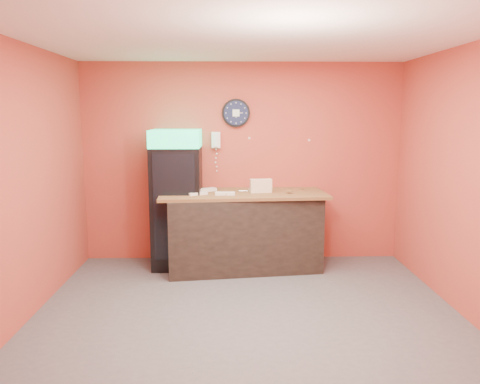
{
  "coord_description": "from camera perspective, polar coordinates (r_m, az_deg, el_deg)",
  "views": [
    {
      "loc": [
        -0.19,
        -4.64,
        2.08
      ],
      "look_at": [
        -0.06,
        0.6,
        1.21
      ],
      "focal_mm": 35.0,
      "sensor_mm": 36.0,
      "label": 1
    }
  ],
  "objects": [
    {
      "name": "floor",
      "position": [
        5.09,
        0.92,
        -14.7
      ],
      "size": [
        4.5,
        4.5,
        0.0
      ],
      "primitive_type": "plane",
      "color": "#47474C",
      "rests_on": "ground"
    },
    {
      "name": "back_wall",
      "position": [
        6.68,
        0.28,
        3.59
      ],
      "size": [
        4.5,
        0.02,
        2.8
      ],
      "primitive_type": "cube",
      "color": "#B34532",
      "rests_on": "floor"
    },
    {
      "name": "left_wall",
      "position": [
        5.12,
        -25.07,
        0.9
      ],
      "size": [
        0.02,
        4.0,
        2.8
      ],
      "primitive_type": "cube",
      "color": "#B34532",
      "rests_on": "floor"
    },
    {
      "name": "right_wall",
      "position": [
        5.29,
        26.14,
        1.06
      ],
      "size": [
        0.02,
        4.0,
        2.8
      ],
      "primitive_type": "cube",
      "color": "#B34532",
      "rests_on": "floor"
    },
    {
      "name": "ceiling",
      "position": [
        4.7,
        1.02,
        18.23
      ],
      "size": [
        4.5,
        4.0,
        0.02
      ],
      "primitive_type": "cube",
      "color": "white",
      "rests_on": "back_wall"
    },
    {
      "name": "beverage_cooler",
      "position": [
        6.39,
        -7.71,
        -1.11
      ],
      "size": [
        0.66,
        0.67,
        1.88
      ],
      "rotation": [
        0.0,
        0.0,
        0.0
      ],
      "color": "black",
      "rests_on": "floor"
    },
    {
      "name": "prep_counter",
      "position": [
        6.39,
        0.35,
        -4.84
      ],
      "size": [
        2.11,
        1.13,
        1.01
      ],
      "primitive_type": "cube",
      "rotation": [
        0.0,
        0.0,
        0.12
      ],
      "color": "black",
      "rests_on": "floor"
    },
    {
      "name": "wall_clock",
      "position": [
        6.61,
        -0.49,
        9.61
      ],
      "size": [
        0.39,
        0.06,
        0.39
      ],
      "color": "black",
      "rests_on": "back_wall"
    },
    {
      "name": "wall_phone",
      "position": [
        6.6,
        -2.95,
        6.35
      ],
      "size": [
        0.12,
        0.11,
        0.22
      ],
      "color": "white",
      "rests_on": "back_wall"
    },
    {
      "name": "butcher_paper",
      "position": [
        6.28,
        0.36,
        -0.22
      ],
      "size": [
        2.27,
        1.08,
        0.04
      ],
      "primitive_type": "cube",
      "rotation": [
        0.0,
        0.0,
        0.07
      ],
      "color": "brown",
      "rests_on": "prep_counter"
    },
    {
      "name": "sub_roll_stack",
      "position": [
        6.26,
        2.56,
        0.76
      ],
      "size": [
        0.3,
        0.14,
        0.18
      ],
      "rotation": [
        0.0,
        0.0,
        0.15
      ],
      "color": "#F6E0BF",
      "rests_on": "butcher_paper"
    },
    {
      "name": "wrapped_sandwich_left",
      "position": [
        6.11,
        -5.21,
        -0.17
      ],
      "size": [
        0.27,
        0.2,
        0.04
      ],
      "primitive_type": "cube",
      "rotation": [
        0.0,
        0.0,
        0.47
      ],
      "color": "silver",
      "rests_on": "butcher_paper"
    },
    {
      "name": "wrapped_sandwich_mid",
      "position": [
        6.08,
        -1.83,
        -0.19
      ],
      "size": [
        0.26,
        0.11,
        0.04
      ],
      "primitive_type": "cube",
      "rotation": [
        0.0,
        0.0,
        -0.04
      ],
      "color": "silver",
      "rests_on": "butcher_paper"
    },
    {
      "name": "wrapped_sandwich_right",
      "position": [
        6.38,
        -4.16,
        0.26
      ],
      "size": [
        0.29,
        0.24,
        0.04
      ],
      "primitive_type": "cube",
      "rotation": [
        0.0,
        0.0,
        0.58
      ],
      "color": "silver",
      "rests_on": "butcher_paper"
    },
    {
      "name": "kitchen_tool",
      "position": [
        6.34,
        1.16,
        0.31
      ],
      "size": [
        0.06,
        0.06,
        0.06
      ],
      "primitive_type": "cylinder",
      "color": "silver",
      "rests_on": "butcher_paper"
    }
  ]
}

